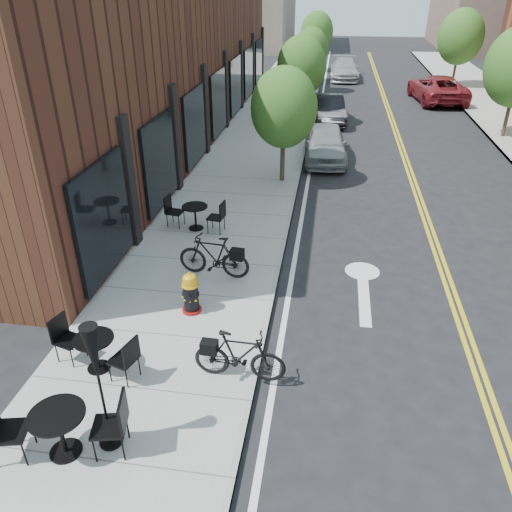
{
  "coord_description": "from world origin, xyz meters",
  "views": [
    {
      "loc": [
        0.98,
        -7.54,
        6.35
      ],
      "look_at": [
        -0.45,
        1.89,
        1.0
      ],
      "focal_mm": 35.0,
      "sensor_mm": 36.0,
      "label": 1
    }
  ],
  "objects_px": {
    "fire_hydrant": "(191,293)",
    "bicycle_left": "(214,256)",
    "bicycle_right": "(240,356)",
    "bistro_set_a": "(60,428)",
    "bistro_set_c": "(195,214)",
    "parked_car_c": "(344,69)",
    "parked_car_far": "(437,88)",
    "parked_car_a": "(325,143)",
    "bistro_set_b": "(95,349)",
    "parked_car_b": "(329,109)",
    "patio_umbrella": "(95,363)"
  },
  "relations": [
    {
      "from": "bistro_set_a",
      "to": "parked_car_far",
      "type": "height_order",
      "value": "parked_car_far"
    },
    {
      "from": "fire_hydrant",
      "to": "bistro_set_a",
      "type": "xyz_separation_m",
      "value": [
        -0.92,
        -3.81,
        0.07
      ]
    },
    {
      "from": "bistro_set_c",
      "to": "bicycle_left",
      "type": "bearing_deg",
      "value": -57.11
    },
    {
      "from": "parked_car_c",
      "to": "bicycle_left",
      "type": "bearing_deg",
      "value": -97.41
    },
    {
      "from": "bicycle_left",
      "to": "patio_umbrella",
      "type": "xyz_separation_m",
      "value": [
        -0.48,
        -5.04,
        1.06
      ]
    },
    {
      "from": "parked_car_a",
      "to": "bistro_set_c",
      "type": "bearing_deg",
      "value": -119.18
    },
    {
      "from": "bistro_set_c",
      "to": "parked_car_c",
      "type": "xyz_separation_m",
      "value": [
        4.19,
        25.18,
        0.11
      ]
    },
    {
      "from": "bistro_set_a",
      "to": "bistro_set_c",
      "type": "bearing_deg",
      "value": 77.56
    },
    {
      "from": "bistro_set_c",
      "to": "parked_car_far",
      "type": "relative_size",
      "value": 0.32
    },
    {
      "from": "bicycle_left",
      "to": "parked_car_a",
      "type": "relative_size",
      "value": 0.44
    },
    {
      "from": "bistro_set_a",
      "to": "patio_umbrella",
      "type": "xyz_separation_m",
      "value": [
        0.6,
        0.28,
        1.07
      ]
    },
    {
      "from": "bicycle_right",
      "to": "patio_umbrella",
      "type": "distance_m",
      "value": 2.63
    },
    {
      "from": "bistro_set_b",
      "to": "patio_umbrella",
      "type": "height_order",
      "value": "patio_umbrella"
    },
    {
      "from": "bistro_set_b",
      "to": "parked_car_far",
      "type": "distance_m",
      "value": 26.4
    },
    {
      "from": "bistro_set_c",
      "to": "parked_car_c",
      "type": "relative_size",
      "value": 0.36
    },
    {
      "from": "bistro_set_c",
      "to": "parked_car_c",
      "type": "distance_m",
      "value": 25.53
    },
    {
      "from": "bistro_set_a",
      "to": "bicycle_right",
      "type": "bearing_deg",
      "value": 28.07
    },
    {
      "from": "patio_umbrella",
      "to": "fire_hydrant",
      "type": "bearing_deg",
      "value": 84.75
    },
    {
      "from": "fire_hydrant",
      "to": "bicycle_left",
      "type": "xyz_separation_m",
      "value": [
        0.15,
        1.5,
        0.07
      ]
    },
    {
      "from": "parked_car_b",
      "to": "parked_car_far",
      "type": "bearing_deg",
      "value": 36.04
    },
    {
      "from": "bicycle_right",
      "to": "bistro_set_a",
      "type": "relative_size",
      "value": 0.84
    },
    {
      "from": "parked_car_a",
      "to": "parked_car_b",
      "type": "xyz_separation_m",
      "value": [
        0.0,
        5.92,
        -0.03
      ]
    },
    {
      "from": "bicycle_right",
      "to": "bistro_set_b",
      "type": "relative_size",
      "value": 0.96
    },
    {
      "from": "fire_hydrant",
      "to": "bicycle_right",
      "type": "bearing_deg",
      "value": -60.17
    },
    {
      "from": "parked_car_far",
      "to": "bicycle_right",
      "type": "bearing_deg",
      "value": 66.95
    },
    {
      "from": "patio_umbrella",
      "to": "parked_car_b",
      "type": "bearing_deg",
      "value": 82.17
    },
    {
      "from": "bistro_set_a",
      "to": "parked_car_b",
      "type": "relative_size",
      "value": 0.5
    },
    {
      "from": "bicycle_right",
      "to": "parked_car_c",
      "type": "xyz_separation_m",
      "value": [
        1.89,
        30.92,
        0.08
      ]
    },
    {
      "from": "fire_hydrant",
      "to": "parked_car_c",
      "type": "distance_m",
      "value": 29.26
    },
    {
      "from": "bicycle_right",
      "to": "parked_car_b",
      "type": "bearing_deg",
      "value": -1.53
    },
    {
      "from": "parked_car_a",
      "to": "parked_car_far",
      "type": "height_order",
      "value": "parked_car_far"
    },
    {
      "from": "parked_car_far",
      "to": "bistro_set_c",
      "type": "bearing_deg",
      "value": 56.43
    },
    {
      "from": "bistro_set_c",
      "to": "parked_car_b",
      "type": "distance_m",
      "value": 13.37
    },
    {
      "from": "bistro_set_b",
      "to": "parked_car_b",
      "type": "relative_size",
      "value": 0.44
    },
    {
      "from": "bistro_set_c",
      "to": "parked_car_far",
      "type": "bearing_deg",
      "value": 71.76
    },
    {
      "from": "fire_hydrant",
      "to": "parked_car_c",
      "type": "height_order",
      "value": "parked_car_c"
    },
    {
      "from": "bicycle_right",
      "to": "parked_car_c",
      "type": "distance_m",
      "value": 30.98
    },
    {
      "from": "parked_car_a",
      "to": "bicycle_right",
      "type": "bearing_deg",
      "value": -98.23
    },
    {
      "from": "bicycle_left",
      "to": "parked_car_far",
      "type": "relative_size",
      "value": 0.32
    },
    {
      "from": "bicycle_right",
      "to": "parked_car_far",
      "type": "bearing_deg",
      "value": -14.47
    },
    {
      "from": "parked_car_a",
      "to": "parked_car_far",
      "type": "xyz_separation_m",
      "value": [
        6.04,
        11.65,
        0.06
      ]
    },
    {
      "from": "patio_umbrella",
      "to": "bicycle_left",
      "type": "bearing_deg",
      "value": 84.56
    },
    {
      "from": "fire_hydrant",
      "to": "parked_car_far",
      "type": "distance_m",
      "value": 24.11
    },
    {
      "from": "bicycle_left",
      "to": "bistro_set_a",
      "type": "xyz_separation_m",
      "value": [
        -1.08,
        -5.31,
        -0.0
      ]
    },
    {
      "from": "parked_car_far",
      "to": "parked_car_b",
      "type": "bearing_deg",
      "value": 36.76
    },
    {
      "from": "bistro_set_b",
      "to": "patio_umbrella",
      "type": "distance_m",
      "value": 2.11
    },
    {
      "from": "bistro_set_b",
      "to": "parked_car_b",
      "type": "distance_m",
      "value": 19.17
    },
    {
      "from": "bistro_set_a",
      "to": "parked_car_c",
      "type": "xyz_separation_m",
      "value": [
        4.19,
        32.88,
        0.05
      ]
    },
    {
      "from": "bicycle_left",
      "to": "bistro_set_b",
      "type": "xyz_separation_m",
      "value": [
        -1.36,
        -3.5,
        -0.07
      ]
    },
    {
      "from": "bistro_set_b",
      "to": "parked_car_c",
      "type": "bearing_deg",
      "value": 98.33
    }
  ]
}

